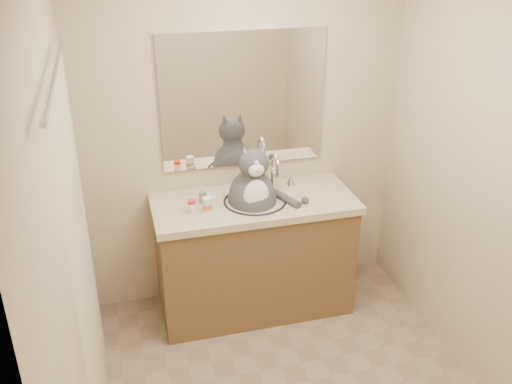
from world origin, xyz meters
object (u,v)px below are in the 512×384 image
at_px(pill_bottle_redcap, 192,206).
at_px(grey_canister, 203,197).
at_px(cat, 253,196).
at_px(pill_bottle_orange, 207,205).

height_order(pill_bottle_redcap, grey_canister, pill_bottle_redcap).
bearing_deg(grey_canister, cat, -12.74).
bearing_deg(cat, pill_bottle_orange, -165.51).
bearing_deg(pill_bottle_orange, grey_canister, 91.96).
height_order(pill_bottle_orange, grey_canister, pill_bottle_orange).
height_order(pill_bottle_redcap, pill_bottle_orange, pill_bottle_orange).
relative_size(cat, grey_canister, 7.93).
xyz_separation_m(cat, pill_bottle_orange, (-0.32, -0.07, 0.01)).
relative_size(pill_bottle_orange, grey_canister, 1.27).
distance_m(cat, pill_bottle_orange, 0.32).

